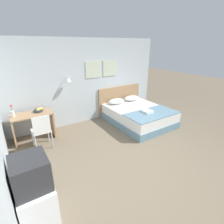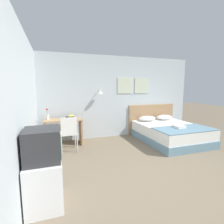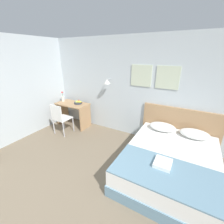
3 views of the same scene
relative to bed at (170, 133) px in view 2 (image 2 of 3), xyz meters
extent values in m
plane|color=#756651|center=(-1.40, -1.89, -0.25)|extent=(24.00, 24.00, 0.00)
cube|color=silver|center=(-1.40, 1.13, 1.07)|extent=(5.59, 0.06, 2.65)
cube|color=beige|center=(-1.05, 1.09, 1.45)|extent=(0.52, 0.02, 0.52)
cube|color=beige|center=(-0.42, 1.09, 1.45)|extent=(0.52, 0.02, 0.52)
cylinder|color=#B2B2B7|center=(-1.95, 1.02, 1.30)|extent=(0.02, 0.16, 0.02)
cone|color=white|center=(-1.95, 0.93, 1.25)|extent=(0.17, 0.17, 0.12)
cube|color=silver|center=(-3.83, -1.89, 1.07)|extent=(0.06, 5.99, 2.65)
cube|color=#66899E|center=(0.00, 0.00, -0.14)|extent=(1.66, 2.08, 0.22)
cube|color=white|center=(0.00, 0.00, 0.11)|extent=(1.62, 2.04, 0.29)
cube|color=#A87F56|center=(0.00, 1.07, 0.26)|extent=(1.78, 0.06, 1.03)
ellipsoid|color=white|center=(-0.34, 0.79, 0.34)|extent=(0.60, 0.40, 0.17)
ellipsoid|color=white|center=(0.34, 0.79, 0.34)|extent=(0.60, 0.40, 0.17)
cube|color=#66899E|center=(0.00, -0.60, 0.27)|extent=(1.61, 0.83, 0.02)
cube|color=white|center=(-0.07, -0.46, 0.31)|extent=(0.27, 0.30, 0.06)
cube|color=#A87F56|center=(-3.11, 0.72, 0.48)|extent=(1.02, 0.54, 0.03)
cube|color=#A87F56|center=(-3.60, 0.72, 0.11)|extent=(0.04, 0.50, 0.72)
cube|color=#A87F56|center=(-2.62, 0.72, 0.11)|extent=(0.04, 0.50, 0.72)
cube|color=white|center=(-3.01, 0.19, 0.21)|extent=(0.43, 0.43, 0.02)
cube|color=white|center=(-3.01, -0.01, 0.44)|extent=(0.39, 0.03, 0.44)
cylinder|color=#B7B7BC|center=(-3.21, 0.39, -0.03)|extent=(0.03, 0.03, 0.46)
cylinder|color=#B7B7BC|center=(-2.82, 0.39, -0.03)|extent=(0.03, 0.03, 0.46)
cylinder|color=#B7B7BC|center=(-3.21, 0.00, -0.03)|extent=(0.03, 0.03, 0.46)
cylinder|color=#B7B7BC|center=(-2.82, 0.00, -0.03)|extent=(0.03, 0.03, 0.46)
cylinder|color=#333842|center=(-2.92, 0.78, 0.53)|extent=(0.24, 0.24, 0.05)
ellipsoid|color=yellow|center=(-2.87, 0.76, 0.57)|extent=(0.20, 0.13, 0.07)
sphere|color=red|center=(-2.93, 0.82, 0.57)|extent=(0.08, 0.08, 0.08)
sphere|color=#B2C156|center=(-2.94, 0.73, 0.57)|extent=(0.08, 0.08, 0.08)
cylinder|color=silver|center=(-3.52, 0.74, 0.58)|extent=(0.09, 0.09, 0.16)
cylinder|color=#3D7538|center=(-3.52, 0.74, 0.73)|extent=(0.01, 0.01, 0.14)
sphere|color=#DB3838|center=(-3.52, 0.74, 0.80)|extent=(0.06, 0.06, 0.06)
cube|color=white|center=(-3.54, -1.87, 0.08)|extent=(0.47, 0.63, 0.66)
cube|color=#2D2D30|center=(-3.54, -1.87, 0.63)|extent=(0.45, 0.49, 0.44)
cube|color=#194733|center=(-3.31, -1.87, 0.63)|extent=(0.01, 0.39, 0.35)
camera|label=1|loc=(-3.65, -4.00, 2.22)|focal=28.00mm
camera|label=2|loc=(-3.39, -4.33, 1.41)|focal=28.00mm
camera|label=3|loc=(0.16, -2.56, 1.98)|focal=24.00mm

